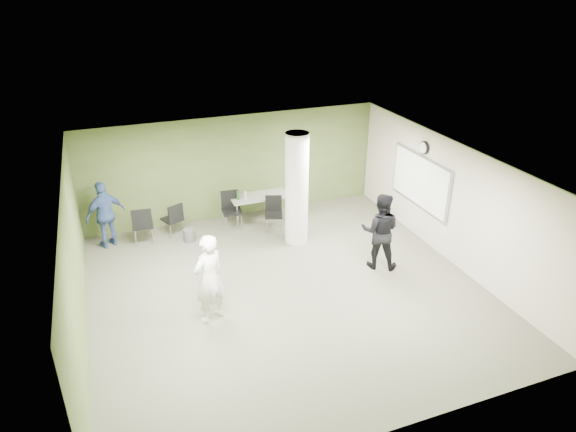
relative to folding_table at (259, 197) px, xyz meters
name	(u,v)px	position (x,y,z in m)	size (l,w,h in m)	color
floor	(287,290)	(-0.47, -3.40, -0.69)	(8.00, 8.00, 0.00)	#575545
ceiling	(287,167)	(-0.47, -3.40, 2.11)	(8.00, 8.00, 0.00)	white
wall_back	(234,167)	(-0.47, 0.60, 0.71)	(8.00, 0.02, 2.80)	#47592A
wall_left	(75,269)	(-4.47, -3.40, 0.71)	(0.02, 8.00, 2.80)	#47592A
wall_right_cream	(452,203)	(3.53, -3.40, 0.71)	(0.02, 8.00, 2.80)	beige
column	(297,189)	(0.53, -1.40, 0.71)	(0.56, 0.56, 2.80)	silver
whiteboard	(420,181)	(3.45, -2.20, 0.81)	(0.05, 2.30, 1.30)	silver
wall_clock	(424,148)	(3.45, -2.20, 1.66)	(0.06, 0.32, 0.32)	black
folding_table	(259,197)	(0.00, 0.00, 0.00)	(1.56, 0.68, 0.99)	gray
wastebasket	(189,235)	(-2.00, -0.48, -0.53)	(0.28, 0.28, 0.33)	#4C4C4C
chair_back_left	(142,223)	(-3.06, -0.24, -0.11)	(0.53, 0.53, 1.00)	black
chair_back_right	(174,217)	(-2.28, -0.05, -0.17)	(0.58, 0.58, 0.89)	black
chair_table_left	(231,207)	(-0.78, -0.08, -0.11)	(0.52, 0.52, 0.99)	black
chair_table_right	(274,211)	(0.22, -0.58, -0.17)	(0.57, 0.57, 0.90)	black
woman_white	(209,279)	(-2.19, -3.81, 0.23)	(0.67, 0.44, 1.84)	white
man_black	(380,231)	(1.83, -3.19, 0.21)	(0.87, 0.68, 1.79)	black
man_blue	(106,215)	(-3.87, -0.01, 0.15)	(0.99, 0.41, 1.68)	#3A5491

